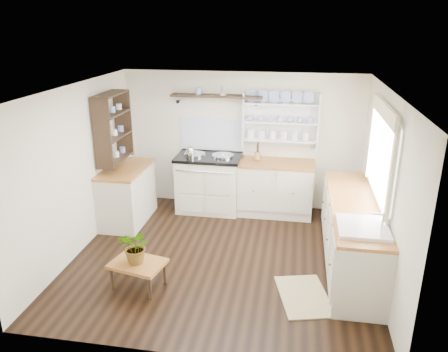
% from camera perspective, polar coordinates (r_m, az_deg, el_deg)
% --- Properties ---
extents(floor, '(4.00, 3.80, 0.01)m').
position_cam_1_polar(floor, '(6.12, -0.25, -10.54)').
color(floor, black).
rests_on(floor, ground).
extents(wall_back, '(4.00, 0.02, 2.30)m').
position_cam_1_polar(wall_back, '(7.42, 2.29, 4.62)').
color(wall_back, silver).
rests_on(wall_back, ground).
extents(wall_right, '(0.02, 3.80, 2.30)m').
position_cam_1_polar(wall_right, '(5.66, 20.12, -1.54)').
color(wall_right, silver).
rests_on(wall_right, ground).
extents(wall_left, '(0.02, 3.80, 2.30)m').
position_cam_1_polar(wall_left, '(6.27, -18.57, 0.70)').
color(wall_left, silver).
rests_on(wall_left, ground).
extents(ceiling, '(4.00, 3.80, 0.01)m').
position_cam_1_polar(ceiling, '(5.34, -0.28, 11.28)').
color(ceiling, white).
rests_on(ceiling, wall_back).
extents(window, '(0.08, 1.55, 1.22)m').
position_cam_1_polar(window, '(5.66, 19.86, 2.95)').
color(window, white).
rests_on(window, wall_right).
extents(aga_cooker, '(1.07, 0.74, 0.99)m').
position_cam_1_polar(aga_cooker, '(7.39, -1.97, -0.84)').
color(aga_cooker, beige).
rests_on(aga_cooker, floor).
extents(back_cabinets, '(1.27, 0.63, 0.90)m').
position_cam_1_polar(back_cabinets, '(7.30, 6.58, -1.46)').
color(back_cabinets, beige).
rests_on(back_cabinets, floor).
extents(right_cabinets, '(0.62, 2.43, 0.90)m').
position_cam_1_polar(right_cabinets, '(5.97, 16.34, -7.22)').
color(right_cabinets, beige).
rests_on(right_cabinets, floor).
extents(belfast_sink, '(0.55, 0.60, 0.45)m').
position_cam_1_polar(belfast_sink, '(5.16, 17.54, -7.59)').
color(belfast_sink, white).
rests_on(belfast_sink, right_cabinets).
extents(left_cabinets, '(0.62, 1.13, 0.90)m').
position_cam_1_polar(left_cabinets, '(7.14, -12.54, -2.32)').
color(left_cabinets, beige).
rests_on(left_cabinets, floor).
extents(plate_rack, '(1.20, 0.22, 0.90)m').
position_cam_1_polar(plate_rack, '(7.24, 7.45, 7.38)').
color(plate_rack, white).
rests_on(plate_rack, wall_back).
extents(high_shelf, '(1.50, 0.29, 0.16)m').
position_cam_1_polar(high_shelf, '(7.20, -0.97, 10.34)').
color(high_shelf, black).
rests_on(high_shelf, wall_back).
extents(left_shelving, '(0.28, 0.80, 1.05)m').
position_cam_1_polar(left_shelving, '(6.87, -14.30, 6.22)').
color(left_shelving, black).
rests_on(left_shelving, wall_left).
extents(kettle, '(0.16, 0.16, 0.20)m').
position_cam_1_polar(kettle, '(7.17, -4.41, 3.03)').
color(kettle, silver).
rests_on(kettle, aga_cooker).
extents(utensil_crock, '(0.10, 0.10, 0.12)m').
position_cam_1_polar(utensil_crock, '(7.23, 4.33, 2.67)').
color(utensil_crock, olive).
rests_on(utensil_crock, back_cabinets).
extents(center_table, '(0.71, 0.57, 0.34)m').
position_cam_1_polar(center_table, '(5.46, -11.18, -11.40)').
color(center_table, brown).
rests_on(center_table, floor).
extents(potted_plant, '(0.46, 0.43, 0.42)m').
position_cam_1_polar(potted_plant, '(5.34, -11.36, -9.03)').
color(potted_plant, '#3F7233').
rests_on(potted_plant, center_table).
extents(floor_rug, '(0.74, 0.96, 0.02)m').
position_cam_1_polar(floor_rug, '(5.43, 10.38, -15.16)').
color(floor_rug, '#9D8E5B').
rests_on(floor_rug, floor).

